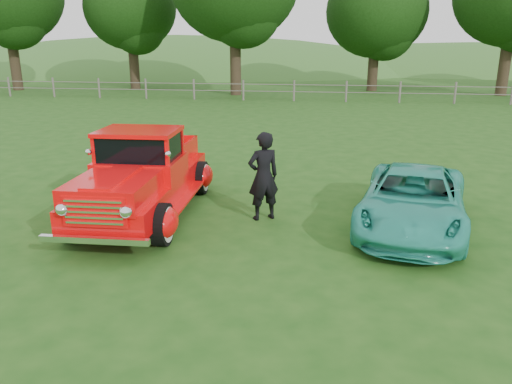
# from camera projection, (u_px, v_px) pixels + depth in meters

# --- Properties ---
(ground) EXTENTS (140.00, 140.00, 0.00)m
(ground) POSITION_uv_depth(u_px,v_px,m) (204.00, 254.00, 8.39)
(ground) COLOR #1C4913
(ground) RESTS_ON ground
(distant_hills) EXTENTS (116.00, 60.00, 18.00)m
(distant_hills) POSITION_uv_depth(u_px,v_px,m) (282.00, 102.00, 66.56)
(distant_hills) COLOR #316A27
(distant_hills) RESTS_ON ground
(fence_line) EXTENTS (48.00, 0.12, 1.20)m
(fence_line) POSITION_uv_depth(u_px,v_px,m) (294.00, 91.00, 29.04)
(fence_line) COLOR #696159
(fence_line) RESTS_ON ground
(tree_mid_west) EXTENTS (6.40, 6.40, 8.46)m
(tree_mid_west) POSITION_uv_depth(u_px,v_px,m) (130.00, 8.00, 34.88)
(tree_mid_west) COLOR #312418
(tree_mid_west) RESTS_ON ground
(tree_near_east) EXTENTS (6.80, 6.80, 8.33)m
(tree_near_east) POSITION_uv_depth(u_px,v_px,m) (377.00, 12.00, 33.63)
(tree_near_east) COLOR #312418
(tree_near_east) RESTS_ON ground
(red_pickup) EXTENTS (2.33, 5.03, 1.78)m
(red_pickup) POSITION_uv_depth(u_px,v_px,m) (143.00, 177.00, 10.07)
(red_pickup) COLOR black
(red_pickup) RESTS_ON ground
(teal_sedan) EXTENTS (2.65, 4.35, 1.13)m
(teal_sedan) POSITION_uv_depth(u_px,v_px,m) (413.00, 200.00, 9.38)
(teal_sedan) COLOR teal
(teal_sedan) RESTS_ON ground
(man) EXTENTS (0.77, 0.69, 1.77)m
(man) POSITION_uv_depth(u_px,v_px,m) (263.00, 176.00, 9.79)
(man) COLOR black
(man) RESTS_ON ground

